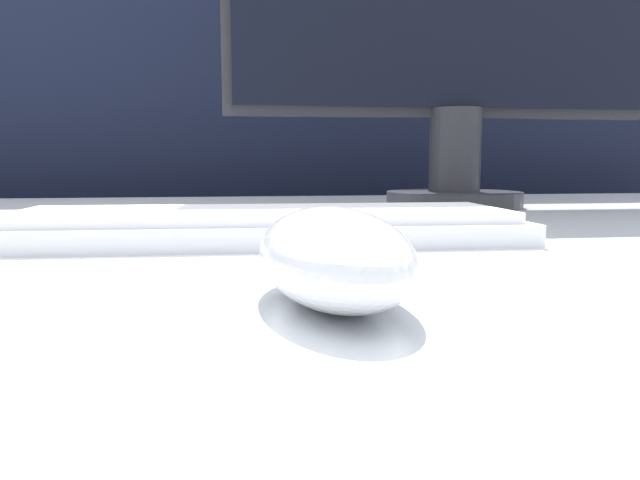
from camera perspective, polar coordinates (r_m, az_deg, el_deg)
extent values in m
cube|color=black|center=(1.19, -7.51, -0.86)|extent=(5.00, 0.03, 1.31)
ellipsoid|color=white|center=(0.26, 1.17, -1.48)|extent=(0.07, 0.13, 0.04)
cube|color=white|center=(0.47, -5.11, 0.90)|extent=(0.38, 0.14, 0.02)
cube|color=white|center=(0.47, -5.13, 2.36)|extent=(0.36, 0.12, 0.01)
cylinder|color=#28282D|center=(0.82, 12.12, 3.66)|extent=(0.17, 0.17, 0.02)
cylinder|color=#28282D|center=(0.82, 12.24, 8.03)|extent=(0.07, 0.07, 0.11)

